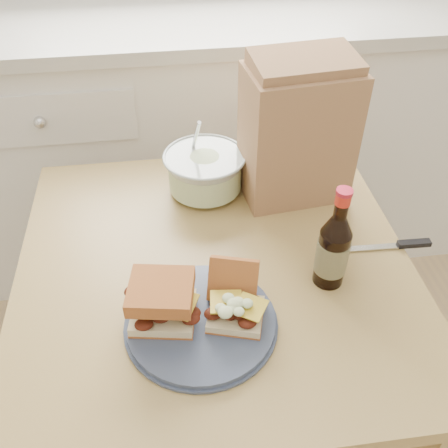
{
  "coord_description": "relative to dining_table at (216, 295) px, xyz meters",
  "views": [
    {
      "loc": [
        -0.15,
        0.05,
        1.47
      ],
      "look_at": [
        -0.04,
        0.83,
        0.78
      ],
      "focal_mm": 40.0,
      "sensor_mm": 36.0,
      "label": 1
    }
  ],
  "objects": [
    {
      "name": "sandwich_right",
      "position": [
        0.02,
        -0.15,
        0.15
      ],
      "size": [
        0.12,
        0.16,
        0.09
      ],
      "rotation": [
        0.0,
        0.0,
        -0.29
      ],
      "color": "beige",
      "rests_on": "plate"
    },
    {
      "name": "coleslaw_bowl",
      "position": [
        0.01,
        0.26,
        0.16
      ],
      "size": [
        0.2,
        0.2,
        0.2
      ],
      "color": "#B0BEBB",
      "rests_on": "dining_table"
    },
    {
      "name": "plate",
      "position": [
        -0.05,
        -0.16,
        0.11
      ],
      "size": [
        0.28,
        0.28,
        0.02
      ],
      "primitive_type": "cylinder",
      "color": "#3B4560",
      "rests_on": "dining_table"
    },
    {
      "name": "knife",
      "position": [
        0.42,
        -0.01,
        0.11
      ],
      "size": [
        0.19,
        0.02,
        0.01
      ],
      "rotation": [
        0.0,
        0.0,
        -0.04
      ],
      "color": "silver",
      "rests_on": "dining_table"
    },
    {
      "name": "sandwich_left",
      "position": [
        -0.12,
        -0.14,
        0.16
      ],
      "size": [
        0.13,
        0.12,
        0.09
      ],
      "rotation": [
        0.0,
        0.0,
        -0.18
      ],
      "color": "beige",
      "rests_on": "plate"
    },
    {
      "name": "paper_bag",
      "position": [
        0.22,
        0.23,
        0.26
      ],
      "size": [
        0.26,
        0.19,
        0.32
      ],
      "primitive_type": "cube",
      "rotation": [
        0.0,
        0.0,
        0.11
      ],
      "color": "#9E704C",
      "rests_on": "dining_table"
    },
    {
      "name": "cabinet_run",
      "position": [
        0.07,
        0.9,
        -0.13
      ],
      "size": [
        2.5,
        0.64,
        0.94
      ],
      "color": "white",
      "rests_on": "ground"
    },
    {
      "name": "dining_table",
      "position": [
        0.0,
        0.0,
        0.0
      ],
      "size": [
        0.85,
        0.85,
        0.7
      ],
      "rotation": [
        0.0,
        0.0,
        -0.01
      ],
      "color": "#A5874E",
      "rests_on": "ground"
    },
    {
      "name": "beer_bottle",
      "position": [
        0.22,
        -0.08,
        0.19
      ],
      "size": [
        0.07,
        0.07,
        0.23
      ],
      "rotation": [
        0.0,
        0.0,
        0.38
      ],
      "color": "black",
      "rests_on": "dining_table"
    }
  ]
}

